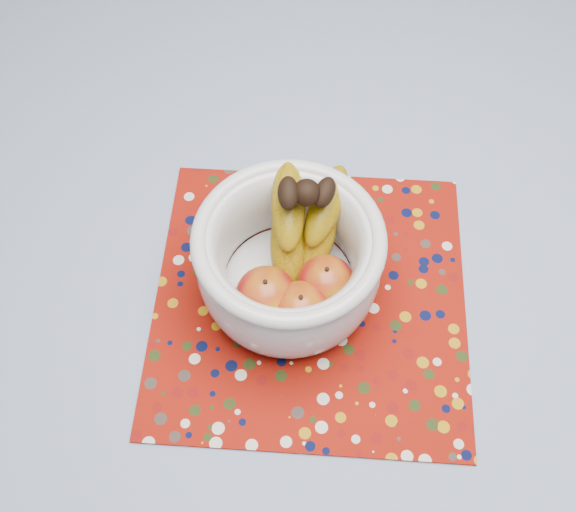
% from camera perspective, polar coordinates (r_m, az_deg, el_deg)
% --- Properties ---
extents(table, '(1.20, 1.20, 0.75)m').
position_cam_1_polar(table, '(0.95, 5.52, -0.71)').
color(table, brown).
rests_on(table, ground).
extents(tablecloth, '(1.32, 1.32, 0.01)m').
position_cam_1_polar(tablecloth, '(0.88, 5.96, 1.91)').
color(tablecloth, '#607BA1').
rests_on(tablecloth, table).
extents(placemat, '(0.45, 0.45, 0.00)m').
position_cam_1_polar(placemat, '(0.82, 1.89, -3.63)').
color(placemat, maroon).
rests_on(placemat, tablecloth).
extents(fruit_bowl, '(0.23, 0.22, 0.17)m').
position_cam_1_polar(fruit_bowl, '(0.76, 0.61, 0.16)').
color(fruit_bowl, silver).
rests_on(fruit_bowl, placemat).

